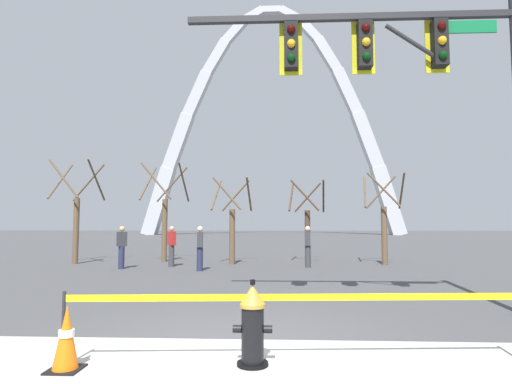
{
  "coord_description": "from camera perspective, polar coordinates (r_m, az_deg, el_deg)",
  "views": [
    {
      "loc": [
        0.62,
        -6.05,
        1.63
      ],
      "look_at": [
        0.11,
        5.0,
        2.5
      ],
      "focal_mm": 29.48,
      "sensor_mm": 36.0,
      "label": 1
    }
  ],
  "objects": [
    {
      "name": "pedestrian_walking_left",
      "position": [
        16.5,
        7.05,
        -7.3
      ],
      "size": [
        0.23,
        0.36,
        1.59
      ],
      "color": "#38383D",
      "rests_on": "ground"
    },
    {
      "name": "fire_hydrant",
      "position": [
        5.12,
        -0.46,
        -17.59
      ],
      "size": [
        0.46,
        0.48,
        0.99
      ],
      "color": "black",
      "rests_on": "ground"
    },
    {
      "name": "pedestrian_standing_center",
      "position": [
        15.25,
        -7.62,
        -7.52
      ],
      "size": [
        0.24,
        0.36,
        1.59
      ],
      "color": "#232847",
      "rests_on": "ground"
    },
    {
      "name": "tree_left_mid",
      "position": [
        19.42,
        -12.28,
        -3.46
      ],
      "size": [
        2.02,
        2.03,
        4.39
      ],
      "color": "brown",
      "rests_on": "ground"
    },
    {
      "name": "monument_arch",
      "position": [
        72.48,
        2.15,
        8.17
      ],
      "size": [
        44.11,
        2.28,
        40.1
      ],
      "color": "#B2B5BC",
      "rests_on": "ground"
    },
    {
      "name": "ground_plane",
      "position": [
        6.29,
        -3.29,
        -19.48
      ],
      "size": [
        240.0,
        240.0,
        0.0
      ],
      "primitive_type": "plane",
      "color": "#474749"
    },
    {
      "name": "pedestrian_walking_right",
      "position": [
        17.03,
        -11.38,
        -7.15
      ],
      "size": [
        0.38,
        0.38,
        1.59
      ],
      "color": "#38383D",
      "rests_on": "ground"
    },
    {
      "name": "tree_center_left",
      "position": [
        17.75,
        -3.26,
        -4.59
      ],
      "size": [
        1.68,
        1.69,
        3.61
      ],
      "color": "brown",
      "rests_on": "ground"
    },
    {
      "name": "tree_far_left",
      "position": [
        19.49,
        -23.19,
        -3.23
      ],
      "size": [
        2.01,
        2.02,
        4.37
      ],
      "color": "brown",
      "rests_on": "ground"
    },
    {
      "name": "caution_tape_barrier",
      "position": [
        5.11,
        5.47,
        -16.05
      ],
      "size": [
        5.38,
        0.44,
        0.86
      ],
      "color": "#232326",
      "rests_on": "ground"
    },
    {
      "name": "pedestrian_near_trees",
      "position": [
        16.61,
        -17.76,
        -7.1
      ],
      "size": [
        0.39,
        0.37,
        1.59
      ],
      "color": "#232847",
      "rests_on": "ground"
    },
    {
      "name": "tree_center_right",
      "position": [
        18.63,
        6.99,
        -4.6
      ],
      "size": [
        1.66,
        1.67,
        3.58
      ],
      "color": "#473323",
      "rests_on": "ground"
    },
    {
      "name": "tree_right_mid",
      "position": [
        18.25,
        16.96,
        -4.18
      ],
      "size": [
        1.74,
        1.75,
        3.77
      ],
      "color": "brown",
      "rests_on": "ground"
    },
    {
      "name": "traffic_cone_by_hydrant",
      "position": [
        5.42,
        -24.35,
        -17.64
      ],
      "size": [
        0.36,
        0.36,
        0.73
      ],
      "color": "black",
      "rests_on": "ground"
    },
    {
      "name": "traffic_signal_gantry",
      "position": [
        8.72,
        21.62,
        13.45
      ],
      "size": [
        6.42,
        0.44,
        6.0
      ],
      "color": "#232326",
      "rests_on": "ground"
    }
  ]
}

